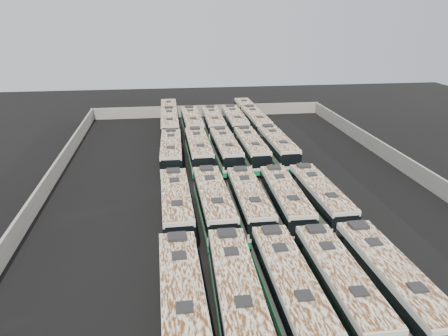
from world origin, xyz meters
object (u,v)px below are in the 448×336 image
(bus_midback_left, at_px, (199,150))
(bus_back_far_right, at_px, (252,117))
(bus_midfront_far_left, at_px, (176,206))
(bus_midback_center, at_px, (226,150))
(bus_front_left, at_px, (237,295))
(bus_midfront_far_right, at_px, (320,198))
(bus_back_left, at_px, (192,124))
(bus_midfront_center, at_px, (249,202))
(bus_front_far_left, at_px, (182,300))
(bus_midfront_left, at_px, (213,204))
(bus_midback_right, at_px, (251,149))
(bus_midback_far_right, at_px, (277,147))
(bus_midback_far_left, at_px, (171,152))
(bus_front_right, at_px, (340,286))
(bus_front_center, at_px, (290,290))
(bus_front_far_right, at_px, (391,283))
(bus_back_far_left, at_px, (169,119))
(bus_back_right, at_px, (235,122))
(bus_midfront_right, at_px, (285,201))
(bus_back_center, at_px, (213,123))

(bus_midback_left, bearing_deg, bus_back_far_right, 58.13)
(bus_midfront_far_left, relative_size, bus_midback_center, 1.00)
(bus_front_left, bearing_deg, bus_midfront_far_right, 54.53)
(bus_front_left, xyz_separation_m, bus_back_left, (0.07, 47.14, 0.01))
(bus_midfront_center, distance_m, bus_midback_center, 17.37)
(bus_midfront_far_right, bearing_deg, bus_front_far_left, -136.13)
(bus_midback_center, relative_size, bus_back_left, 0.98)
(bus_midfront_left, height_order, bus_midback_right, bus_midfront_left)
(bus_front_far_left, bearing_deg, bus_midfront_far_right, 44.21)
(bus_midback_far_right, bearing_deg, bus_midback_far_left, -180.00)
(bus_midfront_far_right, relative_size, bus_midback_far_left, 0.99)
(bus_midback_far_right, bearing_deg, bus_back_far_right, 89.45)
(bus_front_far_left, bearing_deg, bus_midback_far_right, 64.60)
(bus_front_far_left, xyz_separation_m, bus_midback_center, (7.41, 32.21, -0.03))
(bus_midback_left, height_order, bus_back_left, bus_back_left)
(bus_front_right, bearing_deg, bus_front_far_left, -179.35)
(bus_front_left, bearing_deg, bus_midback_far_left, 97.99)
(bus_front_center, bearing_deg, bus_midback_far_right, 77.21)
(bus_midfront_left, bearing_deg, bus_back_left, 88.96)
(bus_front_far_left, distance_m, bus_midback_far_left, 32.25)
(bus_front_far_right, distance_m, bus_midback_right, 32.57)
(bus_front_left, height_order, bus_front_far_right, bus_front_left)
(bus_midfront_far_left, xyz_separation_m, bus_midback_center, (7.34, 17.28, -0.01))
(bus_midfront_center, xyz_separation_m, bus_back_far_right, (7.26, 35.71, 0.03))
(bus_back_far_right, bearing_deg, bus_back_far_left, 177.96)
(bus_front_far_right, bearing_deg, bus_back_right, 93.14)
(bus_midback_far_left, relative_size, bus_back_far_right, 0.64)
(bus_back_left, bearing_deg, bus_front_far_left, -95.70)
(bus_midfront_right, bearing_deg, bus_midback_right, 91.59)
(bus_back_far_right, bearing_deg, bus_midback_right, -102.00)
(bus_back_center, bearing_deg, bus_midback_far_left, -115.76)
(bus_midback_far_right, height_order, bus_back_far_right, bus_midback_far_right)
(bus_front_far_left, height_order, bus_midfront_center, bus_front_far_left)
(bus_front_right, bearing_deg, bus_midfront_right, 89.81)
(bus_midback_far_left, bearing_deg, bus_front_far_left, -88.53)
(bus_midback_left, relative_size, bus_back_right, 0.99)
(bus_midback_far_right, bearing_deg, bus_back_center, 115.55)
(bus_front_left, relative_size, bus_front_far_right, 1.00)
(bus_front_far_left, distance_m, bus_front_right, 11.05)
(bus_midback_center, bearing_deg, bus_front_far_right, -78.17)
(bus_midback_center, distance_m, bus_back_right, 15.44)
(bus_midfront_right, distance_m, bus_midback_far_left, 20.75)
(bus_back_center, xyz_separation_m, bus_back_far_right, (7.25, 3.28, -0.01))
(bus_midfront_center, xyz_separation_m, bus_midback_center, (0.04, 17.37, 0.04))
(bus_midfront_far_right, xyz_separation_m, bus_midback_far_left, (-14.85, 17.34, 0.02))
(bus_front_left, height_order, bus_back_far_left, bus_back_far_left)
(bus_front_far_left, bearing_deg, bus_midback_right, 70.23)
(bus_front_right, bearing_deg, bus_midback_far_left, 109.00)
(bus_front_right, xyz_separation_m, bus_midfront_left, (-7.27, 14.77, 0.07))
(bus_front_far_left, height_order, bus_front_far_right, bus_front_far_left)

